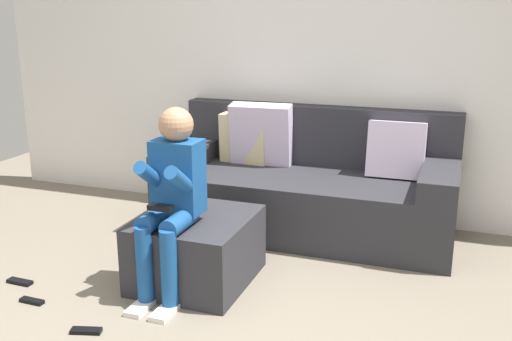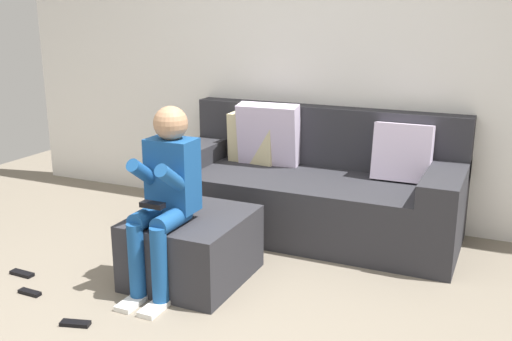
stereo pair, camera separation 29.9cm
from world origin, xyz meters
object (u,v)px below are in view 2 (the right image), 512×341
at_px(person_seated, 165,189).
at_px(remote_near_ottoman, 75,323).
at_px(remote_under_side_table, 22,274).
at_px(remote_by_storage_bin, 30,293).
at_px(couch_sectional, 311,189).
at_px(ottoman, 192,247).

bearing_deg(person_seated, remote_near_ottoman, -110.65).
bearing_deg(remote_under_side_table, remote_near_ottoman, -23.68).
bearing_deg(remote_by_storage_bin, remote_near_ottoman, -17.77).
relative_size(couch_sectional, remote_by_storage_bin, 14.51).
bearing_deg(remote_near_ottoman, remote_under_side_table, 138.59).
xyz_separation_m(remote_near_ottoman, remote_under_side_table, (-0.73, 0.34, 0.00)).
bearing_deg(couch_sectional, person_seated, -110.32).
bearing_deg(remote_under_side_table, couch_sectional, 48.21).
height_order(ottoman, remote_near_ottoman, ottoman).
distance_m(ottoman, remote_near_ottoman, 0.84).
relative_size(remote_near_ottoman, remote_under_side_table, 0.96).
distance_m(couch_sectional, person_seated, 1.37).
bearing_deg(person_seated, ottoman, 70.22).
height_order(remote_near_ottoman, remote_under_side_table, same).
height_order(ottoman, remote_by_storage_bin, ottoman).
distance_m(remote_near_ottoman, remote_under_side_table, 0.81).
bearing_deg(remote_under_side_table, remote_by_storage_bin, -34.70).
xyz_separation_m(ottoman, remote_by_storage_bin, (-0.77, -0.59, -0.20)).
height_order(couch_sectional, ottoman, couch_sectional).
relative_size(couch_sectional, ottoman, 2.98).
distance_m(person_seated, remote_near_ottoman, 0.88).
relative_size(remote_near_ottoman, remote_by_storage_bin, 1.08).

